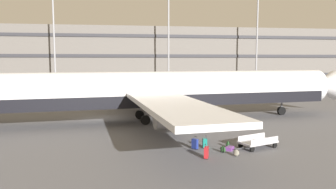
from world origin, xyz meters
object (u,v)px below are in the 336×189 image
(airliner, at_px, (153,91))
(backpack_silver, at_px, (228,144))
(suitcase_purple, at_px, (206,152))
(suitcase_teal, at_px, (195,144))
(backpack_upright, at_px, (223,150))
(backpack_red, at_px, (236,153))
(suitcase_orange, at_px, (205,143))
(baggage_cart, at_px, (258,142))
(suitcase_large, at_px, (230,148))

(airliner, height_order, backpack_silver, airliner)
(suitcase_purple, distance_m, suitcase_teal, 2.17)
(backpack_upright, distance_m, backpack_silver, 1.40)
(backpack_red, bearing_deg, backpack_silver, 84.57)
(suitcase_orange, bearing_deg, suitcase_teal, -163.65)
(suitcase_teal, height_order, baggage_cart, suitcase_teal)
(suitcase_large, relative_size, suitcase_teal, 0.86)
(backpack_red, distance_m, baggage_cart, 2.72)
(airliner, distance_m, suitcase_large, 12.04)
(suitcase_purple, relative_size, suitcase_teal, 1.02)
(suitcase_orange, height_order, suitcase_large, suitcase_orange)
(airliner, distance_m, suitcase_teal, 10.90)
(airliner, xyz_separation_m, suitcase_purple, (1.83, -12.63, -2.55))
(suitcase_orange, distance_m, backpack_upright, 1.55)
(suitcase_teal, bearing_deg, suitcase_orange, 16.35)
(suitcase_orange, distance_m, backpack_silver, 1.62)
(baggage_cart, bearing_deg, suitcase_purple, -156.47)
(backpack_red, bearing_deg, suitcase_purple, -175.17)
(suitcase_orange, height_order, backpack_silver, suitcase_orange)
(airliner, height_order, backpack_upright, airliner)
(airliner, relative_size, suitcase_teal, 48.44)
(suitcase_teal, bearing_deg, baggage_cart, -4.79)
(suitcase_orange, bearing_deg, airliner, 103.14)
(suitcase_orange, height_order, suitcase_teal, suitcase_teal)
(airliner, xyz_separation_m, backpack_upright, (3.26, -11.52, -2.74))
(backpack_silver, bearing_deg, backpack_red, -95.43)
(backpack_upright, xyz_separation_m, backpack_red, (0.54, -0.94, 0.01))
(suitcase_orange, distance_m, backpack_red, 2.63)
(suitcase_teal, bearing_deg, suitcase_purple, -85.19)
(suitcase_purple, xyz_separation_m, backpack_silver, (2.18, 2.30, -0.19))
(suitcase_purple, height_order, backpack_silver, suitcase_purple)
(suitcase_teal, xyz_separation_m, backpack_silver, (2.36, 0.13, -0.18))
(suitcase_teal, height_order, backpack_red, suitcase_teal)
(suitcase_large, distance_m, backpack_silver, 0.73)
(backpack_upright, bearing_deg, suitcase_teal, 146.80)
(baggage_cart, bearing_deg, backpack_red, -142.94)
(backpack_silver, bearing_deg, suitcase_orange, 176.98)
(backpack_silver, bearing_deg, suitcase_teal, -176.74)
(suitcase_large, distance_m, backpack_upright, 0.79)
(backpack_upright, bearing_deg, backpack_silver, 58.22)
(suitcase_purple, bearing_deg, suitcase_teal, 94.81)
(airliner, relative_size, baggage_cart, 12.74)
(suitcase_orange, height_order, baggage_cart, suitcase_orange)
(airliner, xyz_separation_m, baggage_cart, (5.96, -10.83, -2.52))
(backpack_silver, bearing_deg, airliner, 111.17)
(backpack_upright, relative_size, backpack_silver, 0.96)
(baggage_cart, bearing_deg, suitcase_orange, 170.76)
(backpack_red, bearing_deg, backpack_upright, 119.80)
(suitcase_orange, height_order, suitcase_purple, suitcase_purple)
(airliner, distance_m, suitcase_purple, 13.01)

